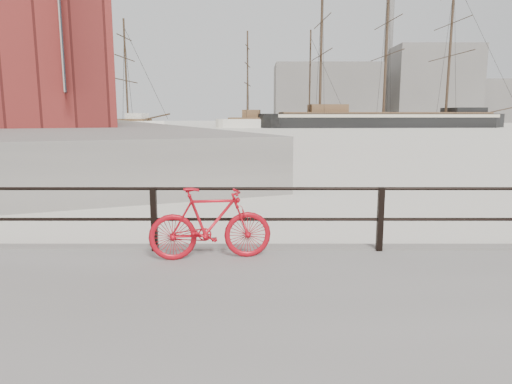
% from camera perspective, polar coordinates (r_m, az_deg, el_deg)
% --- Properties ---
extents(ground, '(400.00, 400.00, 0.00)m').
position_cam_1_polar(ground, '(7.68, 14.70, -9.26)').
color(ground, white).
rests_on(ground, ground).
extents(far_quay, '(78.44, 148.07, 1.80)m').
position_cam_1_polar(far_quay, '(87.73, -25.96, 7.62)').
color(far_quay, gray).
rests_on(far_quay, ground).
extents(guardrail, '(28.00, 0.10, 1.00)m').
position_cam_1_polar(guardrail, '(7.31, 15.27, -3.31)').
color(guardrail, black).
rests_on(guardrail, promenade).
extents(bicycle, '(1.79, 0.51, 1.07)m').
position_cam_1_polar(bicycle, '(6.68, -5.72, -3.92)').
color(bicycle, red).
rests_on(bicycle, promenade).
extents(barque_black, '(57.93, 22.52, 32.35)m').
position_cam_1_polar(barque_black, '(96.00, 15.56, 7.78)').
color(barque_black, black).
rests_on(barque_black, ground).
extents(schooner_mid, '(27.54, 13.55, 19.38)m').
position_cam_1_polar(schooner_mid, '(91.19, 2.79, 8.04)').
color(schooner_mid, silver).
rests_on(schooner_mid, ground).
extents(schooner_left, '(24.28, 12.27, 18.02)m').
position_cam_1_polar(schooner_left, '(78.44, -19.37, 7.26)').
color(schooner_left, white).
rests_on(schooner_left, ground).
extents(apartment_cream, '(24.16, 21.40, 21.20)m').
position_cam_1_polar(apartment_cream, '(78.55, -28.59, 15.74)').
color(apartment_cream, beige).
rests_on(apartment_cream, far_quay).
extents(apartment_grey, '(26.02, 22.15, 23.20)m').
position_cam_1_polar(apartment_grey, '(100.43, -27.22, 14.82)').
color(apartment_grey, '#969691').
rests_on(apartment_grey, far_quay).
extents(apartment_brick, '(27.87, 22.90, 21.20)m').
position_cam_1_polar(apartment_brick, '(123.18, -26.25, 13.26)').
color(apartment_brick, brown).
rests_on(apartment_brick, far_quay).
extents(industrial_west, '(32.00, 18.00, 18.00)m').
position_cam_1_polar(industrial_west, '(148.79, 8.67, 12.00)').
color(industrial_west, gray).
rests_on(industrial_west, ground).
extents(industrial_mid, '(26.00, 20.00, 24.00)m').
position_cam_1_polar(industrial_mid, '(162.61, 21.01, 12.33)').
color(industrial_mid, gray).
rests_on(industrial_mid, ground).
extents(industrial_east, '(20.00, 16.00, 14.00)m').
position_cam_1_polar(industrial_east, '(176.25, 27.43, 10.01)').
color(industrial_east, gray).
rests_on(industrial_east, ground).
extents(smokestack, '(2.80, 2.80, 44.00)m').
position_cam_1_polar(smokestack, '(164.22, 16.17, 16.06)').
color(smokestack, gray).
rests_on(smokestack, ground).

